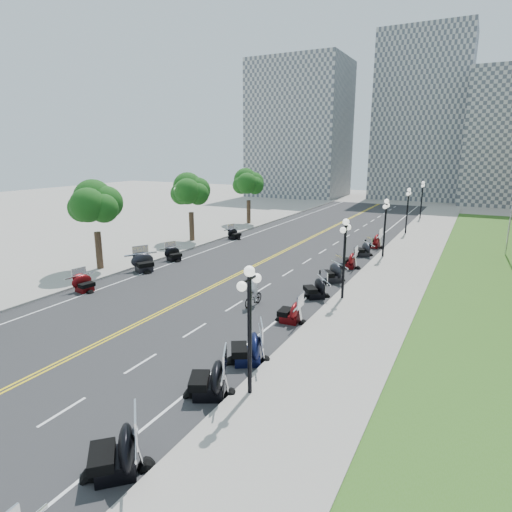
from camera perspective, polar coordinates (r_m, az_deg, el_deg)
The scene contains 51 objects.
ground at distance 27.36m, azimuth -8.74°, elevation -5.52°, with size 160.00×160.00×0.00m, color gray.
road at distance 35.52m, azimuth 0.82°, elevation -0.81°, with size 16.00×90.00×0.01m, color #333335.
centerline_yellow_a at distance 35.57m, azimuth 0.64°, elevation -0.77°, with size 0.12×90.00×0.00m, color yellow.
centerline_yellow_b at distance 35.47m, azimuth 0.99°, elevation -0.82°, with size 0.12×90.00×0.00m, color yellow.
edge_line_north at distance 33.23m, azimuth 10.72°, elevation -2.08°, with size 0.12×90.00×0.00m, color white.
edge_line_south at distance 38.74m, azimuth -7.66°, elevation 0.33°, with size 0.12×90.00×0.00m, color white.
lane_dash_3 at distance 17.54m, azimuth -24.39°, elevation -18.37°, with size 0.12×2.00×0.00m, color white.
lane_dash_4 at distance 19.82m, azimuth -15.10°, elevation -13.65°, with size 0.12×2.00×0.00m, color white.
lane_dash_5 at distance 22.59m, azimuth -8.16°, elevation -9.75°, with size 0.12×2.00×0.00m, color white.
lane_dash_6 at distance 25.68m, azimuth -2.93°, elevation -6.66°, with size 0.12×2.00×0.00m, color white.
lane_dash_7 at distance 29.00m, azimuth 1.10°, elevation -4.20°, with size 0.12×2.00×0.00m, color white.
lane_dash_8 at distance 32.47m, azimuth 4.26°, elevation -2.25°, with size 0.12×2.00×0.00m, color white.
lane_dash_9 at distance 36.05m, azimuth 6.80°, elevation -0.67°, with size 0.12×2.00×0.00m, color white.
lane_dash_10 at distance 39.71m, azimuth 8.88°, elevation 0.61°, with size 0.12×2.00×0.00m, color white.
lane_dash_11 at distance 43.43m, azimuth 10.60°, elevation 1.68°, with size 0.12×2.00×0.00m, color white.
lane_dash_12 at distance 47.20m, azimuth 12.05°, elevation 2.58°, with size 0.12×2.00×0.00m, color white.
lane_dash_13 at distance 51.00m, azimuth 13.28°, elevation 3.35°, with size 0.12×2.00×0.00m, color white.
lane_dash_14 at distance 54.83m, azimuth 14.35°, elevation 4.00°, with size 0.12×2.00×0.00m, color white.
lane_dash_15 at distance 58.68m, azimuth 15.28°, elevation 4.57°, with size 0.12×2.00×0.00m, color white.
lane_dash_16 at distance 62.55m, azimuth 16.09°, elevation 5.07°, with size 0.12×2.00×0.00m, color white.
lane_dash_17 at distance 66.44m, azimuth 16.81°, elevation 5.51°, with size 0.12×2.00×0.00m, color white.
lane_dash_18 at distance 70.34m, azimuth 17.45°, elevation 5.90°, with size 0.12×2.00×0.00m, color white.
lane_dash_19 at distance 74.25m, azimuth 18.03°, elevation 6.25°, with size 0.12×2.00×0.00m, color white.
sidewalk_north at distance 32.33m, azimuth 17.68°, elevation -2.84°, with size 5.00×90.00×0.15m, color #9E9991.
sidewalk_south at distance 41.19m, azimuth -12.33°, elevation 1.03°, with size 5.00×90.00×0.15m, color #9E9991.
lawn at distance 39.74m, azimuth 29.75°, elevation -1.02°, with size 9.00×60.00×0.10m, color #356023.
distant_block_a at distance 89.28m, azimuth 5.83°, elevation 16.38°, with size 18.00×14.00×26.00m, color gray.
distant_block_b at distance 89.61m, azimuth 21.17°, elevation 16.83°, with size 16.00×12.00×30.00m, color gray.
street_lamp_1 at distance 15.79m, azimuth -0.86°, elevation -10.09°, with size 0.50×1.20×4.90m, color black, non-canonical shape.
street_lamp_2 at distance 26.40m, azimuth 11.66°, elevation -0.47°, with size 0.50×1.20×4.90m, color black, non-canonical shape.
street_lamp_3 at distance 37.86m, azimuth 16.78°, elevation 3.54°, with size 0.50×1.20×4.90m, color black, non-canonical shape.
street_lamp_4 at distance 49.57m, azimuth 19.52°, elevation 5.66°, with size 0.50×1.20×4.90m, color black, non-canonical shape.
street_lamp_5 at distance 61.39m, azimuth 21.21°, elevation 6.96°, with size 0.50×1.20×4.90m, color black, non-canonical shape.
tree_2 at distance 34.38m, azimuth -20.65°, elevation 5.88°, with size 4.80×4.80×9.20m, color #235619, non-canonical shape.
tree_3 at distance 43.25m, azimuth -8.72°, elevation 8.07°, with size 4.80×4.80×9.20m, color #235619, non-canonical shape.
tree_4 at distance 53.35m, azimuth -1.00°, elevation 9.30°, with size 4.80×4.80×9.20m, color #235619, non-canonical shape.
motorcycle_n_2 at distance 13.89m, azimuth -18.34°, elevation -23.32°, with size 2.21×2.21×1.55m, color black, non-canonical shape.
motorcycle_n_3 at distance 16.72m, azimuth -6.36°, elevation -15.76°, with size 2.20×2.20×1.54m, color black, non-canonical shape.
motorcycle_n_4 at distance 18.93m, azimuth -1.20°, elevation -11.96°, with size 2.18×2.18×1.53m, color black, non-canonical shape.
motorcycle_n_5 at distance 23.23m, azimuth 4.61°, elevation -7.22°, with size 1.90×1.90×1.33m, color #590A0C, non-canonical shape.
motorcycle_n_6 at distance 27.11m, azimuth 7.90°, elevation -4.11°, with size 2.00×2.00×1.40m, color black, non-canonical shape.
motorcycle_n_7 at distance 30.52m, azimuth 10.04°, elevation -2.04°, with size 2.14×2.14×1.50m, color black, non-canonical shape.
motorcycle_n_8 at distance 34.39m, azimuth 12.19°, elevation -0.40°, with size 2.03×2.03×1.42m, color #590A0C, non-canonical shape.
motorcycle_n_9 at distance 38.54m, azimuth 14.06°, elevation 0.97°, with size 1.94×1.94×1.36m, color black, non-canonical shape.
motorcycle_n_10 at distance 42.20m, azimuth 15.40°, elevation 2.11°, with size 2.18×2.18×1.53m, color #590A0C, non-canonical shape.
motorcycle_s_5 at distance 30.20m, azimuth -21.95°, elevation -3.29°, with size 1.78×1.78×1.24m, color #590A0C, non-canonical shape.
motorcycle_s_6 at distance 33.73m, azimuth -14.75°, elevation -0.72°, with size 2.21×2.21×1.55m, color black, non-canonical shape.
motorcycle_s_7 at distance 36.50m, azimuth -10.93°, elevation 0.36°, with size 1.82×1.82×1.27m, color black, non-canonical shape.
motorcycle_s_9 at distance 44.69m, azimuth -2.89°, elevation 3.05°, with size 1.78×1.78×1.25m, color black, non-canonical shape.
bicycle at distance 25.52m, azimuth -0.35°, elevation -5.54°, with size 0.49×1.75×1.05m, color #A51414.
cyclist_rider at distance 25.09m, azimuth -0.36°, elevation -2.54°, with size 0.63×0.42×1.74m, color white.
Camera 1 is at (15.50, -20.66, 9.02)m, focal length 30.00 mm.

